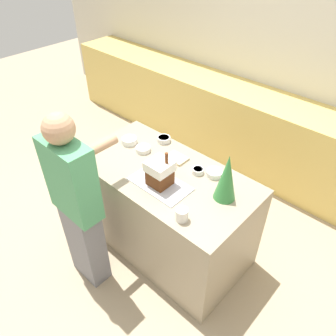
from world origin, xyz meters
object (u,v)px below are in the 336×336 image
(candy_bowl_beside_tree, at_px, (214,173))
(cookbook, at_px, (177,158))
(gingerbread_house, at_px, (160,172))
(candy_bowl_behind_tray, at_px, (129,140))
(person, at_px, (78,205))
(candy_bowl_near_tray_right, at_px, (164,139))
(candy_bowl_front_corner, at_px, (198,171))
(mug, at_px, (182,215))
(decorative_tree, at_px, (227,177))
(candy_bowl_far_right, at_px, (143,149))
(baking_tray, at_px, (160,184))

(candy_bowl_beside_tree, distance_m, cookbook, 0.37)
(gingerbread_house, bearing_deg, candy_bowl_beside_tree, 56.99)
(candy_bowl_behind_tray, bearing_deg, person, -71.15)
(cookbook, bearing_deg, person, -103.85)
(gingerbread_house, height_order, candy_bowl_behind_tray, gingerbread_house)
(candy_bowl_near_tray_right, bearing_deg, cookbook, -24.63)
(candy_bowl_front_corner, height_order, mug, mug)
(decorative_tree, xyz_separation_m, candy_bowl_front_corner, (-0.32, 0.09, -0.16))
(candy_bowl_beside_tree, xyz_separation_m, candy_bowl_far_right, (-0.65, -0.15, -0.00))
(decorative_tree, distance_m, candy_bowl_front_corner, 0.37)
(baking_tray, xyz_separation_m, mug, (0.36, -0.16, 0.04))
(mug, bearing_deg, candy_bowl_far_right, 153.91)
(cookbook, bearing_deg, candy_bowl_behind_tray, -166.63)
(candy_bowl_near_tray_right, height_order, cookbook, candy_bowl_near_tray_right)
(candy_bowl_near_tray_right, bearing_deg, candy_bowl_behind_tray, -131.92)
(decorative_tree, xyz_separation_m, candy_bowl_near_tray_right, (-0.83, 0.23, -0.16))
(candy_bowl_front_corner, distance_m, candy_bowl_far_right, 0.55)
(gingerbread_house, relative_size, candy_bowl_front_corner, 3.16)
(candy_bowl_beside_tree, height_order, candy_bowl_far_right, candy_bowl_beside_tree)
(candy_bowl_front_corner, xyz_separation_m, candy_bowl_far_right, (-0.54, -0.09, -0.00))
(decorative_tree, distance_m, candy_bowl_behind_tray, 1.05)
(candy_bowl_front_corner, bearing_deg, gingerbread_house, -112.59)
(candy_bowl_beside_tree, relative_size, cookbook, 0.73)
(gingerbread_house, xyz_separation_m, candy_bowl_front_corner, (0.13, 0.30, -0.09))
(gingerbread_house, relative_size, candy_bowl_beside_tree, 2.23)
(candy_bowl_beside_tree, bearing_deg, gingerbread_house, -123.01)
(candy_bowl_front_corner, bearing_deg, candy_bowl_beside_tree, 30.21)
(decorative_tree, bearing_deg, candy_bowl_beside_tree, 142.52)
(gingerbread_house, xyz_separation_m, candy_bowl_far_right, (-0.41, 0.22, -0.09))
(candy_bowl_far_right, xyz_separation_m, cookbook, (0.29, 0.11, -0.01))
(candy_bowl_far_right, height_order, person, person)
(cookbook, bearing_deg, mug, -45.47)
(gingerbread_house, height_order, person, person)
(cookbook, xyz_separation_m, person, (-0.21, -0.86, -0.07))
(candy_bowl_behind_tray, bearing_deg, candy_bowl_near_tray_right, 48.08)
(candy_bowl_beside_tree, distance_m, mug, 0.55)
(candy_bowl_far_right, height_order, candy_bowl_behind_tray, candy_bowl_behind_tray)
(candy_bowl_beside_tree, height_order, mug, mug)
(candy_bowl_behind_tray, bearing_deg, candy_bowl_far_right, 0.01)
(candy_bowl_behind_tray, bearing_deg, cookbook, 13.37)
(candy_bowl_near_tray_right, xyz_separation_m, person, (0.05, -0.98, -0.09))
(mug, bearing_deg, candy_bowl_front_corner, 116.56)
(gingerbread_house, relative_size, mug, 3.14)
(decorative_tree, height_order, candy_bowl_behind_tray, decorative_tree)
(candy_bowl_front_corner, relative_size, mug, 0.99)
(candy_bowl_near_tray_right, height_order, mug, mug)
(decorative_tree, height_order, candy_bowl_near_tray_right, decorative_tree)
(gingerbread_house, bearing_deg, mug, -24.19)
(baking_tray, xyz_separation_m, person, (-0.33, -0.54, -0.07))
(candy_bowl_near_tray_right, bearing_deg, candy_bowl_beside_tree, -7.01)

